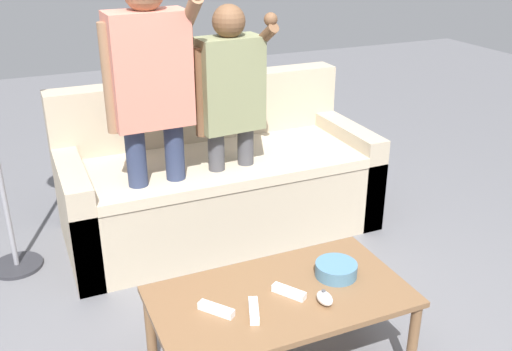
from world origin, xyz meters
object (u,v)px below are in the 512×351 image
object	(u,v)px
game_remote_wand_spare	(289,292)
player_left	(151,93)
couch	(217,181)
coffee_table	(280,303)
snack_bowl	(336,270)
game_remote_wand_near	(254,311)
game_remote_nunchuk	(325,298)
game_remote_wand_far	(216,309)
player_center	(230,103)

from	to	relation	value
game_remote_wand_spare	player_left	bearing A→B (deg)	103.74
couch	coffee_table	distance (m)	1.35
snack_bowl	player_left	world-z (taller)	player_left
couch	game_remote_wand_near	distance (m)	1.46
game_remote_nunchuk	game_remote_wand_near	size ratio (longest dim) A/B	0.59
game_remote_nunchuk	game_remote_wand_near	bearing A→B (deg)	170.02
snack_bowl	game_remote_wand_far	xyz separation A→B (m)	(-0.56, -0.04, -0.01)
snack_bowl	player_left	size ratio (longest dim) A/B	0.11
game_remote_nunchuk	game_remote_wand_near	world-z (taller)	game_remote_nunchuk
game_remote_nunchuk	game_remote_wand_spare	bearing A→B (deg)	134.68
snack_bowl	player_left	distance (m)	1.28
coffee_table	player_left	world-z (taller)	player_left
couch	game_remote_nunchuk	size ratio (longest dim) A/B	21.25
game_remote_wand_far	player_left	bearing A→B (deg)	87.19
coffee_table	game_remote_wand_near	bearing A→B (deg)	-153.69
coffee_table	player_left	bearing A→B (deg)	102.53
game_remote_wand_far	game_remote_wand_near	bearing A→B (deg)	-26.59
couch	game_remote_nunchuk	xyz separation A→B (m)	(-0.08, -1.46, 0.10)
player_left	player_center	bearing A→B (deg)	5.11
snack_bowl	game_remote_nunchuk	world-z (taller)	snack_bowl
game_remote_wand_spare	snack_bowl	bearing A→B (deg)	10.66
player_center	game_remote_wand_spare	bearing A→B (deg)	-99.38
snack_bowl	game_remote_wand_far	size ratio (longest dim) A/B	1.28
snack_bowl	couch	bearing A→B (deg)	92.98
coffee_table	player_center	world-z (taller)	player_center
game_remote_nunchuk	game_remote_wand_far	world-z (taller)	game_remote_nunchuk
couch	game_remote_wand_far	size ratio (longest dim) A/B	13.25
player_center	game_remote_wand_far	bearing A→B (deg)	-114.30
couch	coffee_table	world-z (taller)	couch
couch	game_remote_wand_near	xyz separation A→B (m)	(-0.36, -1.41, 0.09)
game_remote_wand_near	game_remote_wand_far	world-z (taller)	same
game_remote_nunchuk	game_remote_wand_far	size ratio (longest dim) A/B	0.62
game_remote_wand_near	game_remote_nunchuk	bearing A→B (deg)	-9.98
coffee_table	game_remote_wand_near	xyz separation A→B (m)	(-0.15, -0.08, 0.06)
game_remote_wand_near	game_remote_wand_spare	distance (m)	0.19
game_remote_nunchuk	game_remote_wand_spare	distance (m)	0.15
coffee_table	game_remote_wand_far	world-z (taller)	game_remote_wand_far
game_remote_nunchuk	game_remote_wand_far	distance (m)	0.43
game_remote_nunchuk	game_remote_wand_far	bearing A→B (deg)	164.46
game_remote_wand_spare	couch	bearing A→B (deg)	82.37
game_remote_nunchuk	game_remote_wand_near	xyz separation A→B (m)	(-0.29, 0.05, -0.01)
couch	game_remote_wand_far	xyz separation A→B (m)	(-0.49, -1.35, 0.09)
player_center	game_remote_wand_near	size ratio (longest dim) A/B	9.39
game_remote_wand_near	player_left	bearing A→B (deg)	94.07
couch	game_remote_wand_far	bearing A→B (deg)	-110.12
coffee_table	snack_bowl	bearing A→B (deg)	5.80
couch	snack_bowl	size ratio (longest dim) A/B	10.36
couch	game_remote_nunchuk	world-z (taller)	couch
game_remote_nunchuk	player_center	bearing A→B (deg)	86.39
game_remote_wand_far	couch	bearing A→B (deg)	69.88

